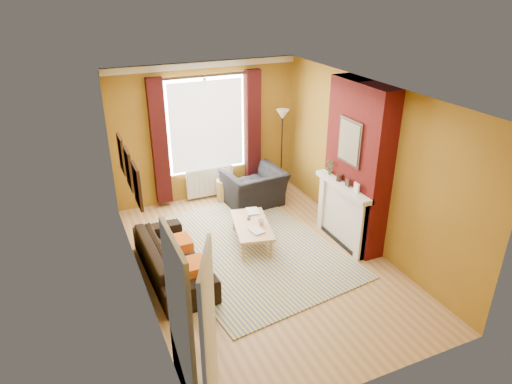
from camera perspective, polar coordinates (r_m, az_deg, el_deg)
ground at (r=7.61m, az=0.77°, el=-8.60°), size 5.50×5.50×0.00m
room_walls at (r=7.41m, az=4.45°, el=2.55°), size 3.82×5.54×2.83m
striped_rug at (r=7.91m, az=-0.89°, el=-7.05°), size 3.04×3.89×0.02m
sofa at (r=7.24m, az=-10.34°, el=-8.14°), size 0.87×2.08×0.60m
armchair at (r=9.24m, az=-0.26°, el=0.53°), size 1.22×1.09×0.74m
coffee_table at (r=7.89m, az=-0.55°, el=-4.27°), size 0.83×1.27×0.39m
wicker_stool at (r=9.50m, az=-3.86°, el=0.24°), size 0.47×0.47×0.46m
floor_lamp at (r=9.52m, az=3.30°, el=8.03°), size 0.31×0.31×1.80m
book_a at (r=7.60m, az=-0.55°, el=-5.06°), size 0.24×0.29×0.02m
book_b at (r=8.24m, az=-1.17°, el=-2.49°), size 0.27×0.33×0.02m
mug at (r=7.81m, az=0.67°, el=-3.81°), size 0.12×0.12×0.10m
tv_remote at (r=8.05m, az=-0.89°, el=-3.21°), size 0.12×0.15×0.02m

